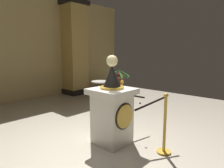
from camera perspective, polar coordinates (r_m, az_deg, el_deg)
name	(u,v)px	position (r m, az deg, el deg)	size (l,w,h in m)	color
ground_plane	(99,151)	(3.69, -3.83, -18.36)	(11.08, 11.08, 0.00)	#B2A893
pedestal_clock	(112,110)	(3.74, 0.06, -7.33)	(0.72, 0.72, 1.65)	silver
stanchion_near	(164,132)	(3.58, 14.65, -13.13)	(0.24, 0.24, 1.04)	gold
stanchion_far	(122,110)	(4.69, 2.81, -7.30)	(0.24, 0.24, 1.07)	gold
velvet_rope	(140,99)	(3.99, 8.02, -4.20)	(0.95, 0.97, 0.22)	black
column_right	(74,49)	(8.34, -10.62, 9.75)	(0.95, 0.95, 3.65)	black
potted_palm_right	(119,92)	(6.80, 1.87, -2.37)	(0.79, 0.75, 1.18)	#2D2823
cafe_table	(101,89)	(6.64, -3.25, -1.48)	(0.61, 0.61, 0.75)	#332D28
cafe_chair_red	(117,85)	(6.94, 1.48, -0.23)	(0.54, 0.54, 0.96)	black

